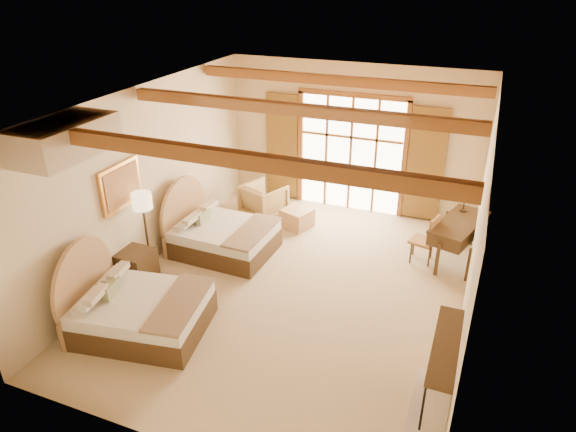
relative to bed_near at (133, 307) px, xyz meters
The scene contains 19 objects.
floor 2.66m from the bed_near, 45.81° to the left, with size 7.00×7.00×0.00m, color #D0B88C.
wall_back 5.83m from the bed_near, 71.18° to the left, with size 5.50×5.50×0.00m, color beige.
wall_left 2.43m from the bed_near, 115.77° to the left, with size 7.00×7.00×0.00m, color beige.
wall_right 5.11m from the bed_near, 22.39° to the left, with size 7.00×7.00×0.00m, color beige.
ceiling 3.87m from the bed_near, 45.81° to the left, with size 7.00×7.00×0.00m, color #AB7539.
ceiling_beams 3.78m from the bed_near, 45.81° to the left, with size 5.39×4.60×0.18m, color brown, non-canonical shape.
french_doors 5.71m from the bed_near, 70.98° to the left, with size 3.95×0.08×2.60m.
fireplace 4.44m from the bed_near, ahead, with size 0.46×1.40×1.16m.
painting 1.99m from the bed_near, 127.22° to the left, with size 0.06×0.95×0.75m.
canopy_valance 2.64m from the bed_near, 168.94° to the right, with size 0.70×1.40×0.45m, color beige.
bed_near is the anchor object (origin of this frame).
bed_far 2.53m from the bed_near, 89.17° to the left, with size 1.87×1.44×1.21m.
nightstand 1.17m from the bed_near, 124.38° to the left, with size 0.55×0.55×0.65m, color #463219.
floor_lamp 1.78m from the bed_near, 116.19° to the left, with size 0.33×0.33×1.57m.
armchair 4.21m from the bed_near, 86.48° to the left, with size 0.80×0.82×0.75m, color tan.
ottoman 4.17m from the bed_near, 74.68° to the left, with size 0.54×0.54×0.40m, color tan.
desk 5.79m from the bed_near, 41.90° to the left, with size 1.04×1.59×0.79m.
desk_chair 5.18m from the bed_near, 43.69° to the left, with size 0.51×0.50×0.94m.
desk_lamp 6.16m from the bed_near, 45.03° to the left, with size 0.22×0.22×0.43m.
Camera 1 is at (2.61, -6.86, 4.97)m, focal length 32.00 mm.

